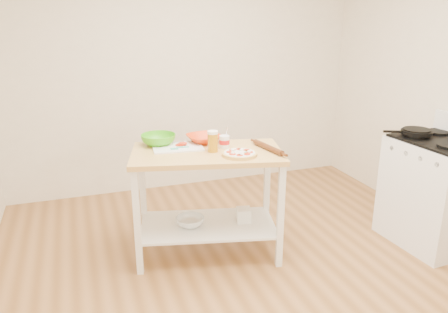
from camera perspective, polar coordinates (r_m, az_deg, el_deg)
name	(u,v)px	position (r m, az deg, el deg)	size (l,w,h in m)	color
room_shell	(270,109)	(2.86, 6.07, 6.19)	(4.04, 4.54, 2.74)	#9E6A3A
prep_island	(207,181)	(3.56, -2.19, -3.16)	(1.31, 0.91, 0.90)	tan
gas_stove	(435,192)	(4.21, 25.86, -4.17)	(0.67, 0.77, 1.11)	white
skillet	(416,132)	(4.10, 23.76, 2.96)	(0.39, 0.26, 0.03)	black
pizza	(240,153)	(3.36, 2.04, 0.40)	(0.27, 0.27, 0.04)	#E9C063
cutting_board	(177,147)	(3.59, -6.16, 1.30)	(0.43, 0.34, 0.04)	white
spatula	(179,148)	(3.52, -5.92, 1.13)	(0.15, 0.05, 0.01)	#41B195
knife	(163,142)	(3.69, -7.92, 1.83)	(0.27, 0.05, 0.01)	silver
orange_bowl	(204,139)	(3.71, -2.64, 2.35)	(0.28, 0.28, 0.07)	red
green_bowl	(158,140)	(3.67, -8.56, 2.19)	(0.29, 0.29, 0.09)	#42B014
beer_pint	(213,141)	(3.44, -1.47, 2.00)	(0.08, 0.08, 0.17)	#B47A0E
yogurt_tub	(224,142)	(3.55, 0.05, 1.95)	(0.09, 0.09, 0.18)	white
rolling_pin	(268,148)	(3.51, 5.80, 1.16)	(0.04, 0.04, 0.38)	#562C13
shelf_glass_bowl	(190,221)	(3.68, -4.46, -8.46)	(0.24, 0.24, 0.07)	silver
shelf_bin	(244,215)	(3.73, 2.57, -7.63)	(0.12, 0.12, 0.12)	white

